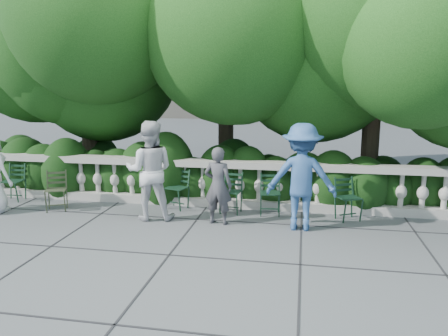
% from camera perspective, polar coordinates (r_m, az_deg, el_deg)
% --- Properties ---
extents(ground, '(90.00, 90.00, 0.00)m').
position_cam_1_polar(ground, '(7.71, -1.35, -8.76)').
color(ground, '#4A4D51').
rests_on(ground, ground).
extents(balustrade, '(12.00, 0.44, 1.00)m').
position_cam_1_polar(balustrade, '(9.27, 0.89, -2.16)').
color(balustrade, '#9E998E').
rests_on(balustrade, ground).
extents(shrub_hedge, '(15.00, 2.60, 1.70)m').
position_cam_1_polar(shrub_hedge, '(10.54, 1.96, -3.23)').
color(shrub_hedge, black).
rests_on(shrub_hedge, ground).
extents(tree_canopy, '(15.04, 6.52, 6.78)m').
position_cam_1_polar(tree_canopy, '(10.40, 6.23, 18.52)').
color(tree_canopy, '#3F3023').
rests_on(tree_canopy, ground).
extents(chair_a, '(0.46, 0.50, 0.84)m').
position_cam_1_polar(chair_a, '(10.81, -26.08, -4.02)').
color(chair_a, black).
rests_on(chair_a, ground).
extents(chair_b, '(0.57, 0.59, 0.84)m').
position_cam_1_polar(chair_b, '(9.20, -6.66, -5.48)').
color(chair_b, black).
rests_on(chair_b, ground).
extents(chair_c, '(0.49, 0.52, 0.84)m').
position_cam_1_polar(chair_c, '(8.75, 6.00, -6.35)').
color(chair_c, black).
rests_on(chair_c, ground).
extents(chair_d, '(0.49, 0.53, 0.84)m').
position_cam_1_polar(chair_d, '(8.83, 0.62, -6.13)').
color(chair_d, black).
rests_on(chair_d, ground).
extents(chair_f, '(0.61, 0.63, 0.84)m').
position_cam_1_polar(chair_f, '(8.72, 16.32, -6.82)').
color(chair_f, black).
rests_on(chair_f, ground).
extents(chair_weathered, '(0.59, 0.61, 0.84)m').
position_cam_1_polar(chair_weathered, '(9.61, -21.05, -5.44)').
color(chair_weathered, black).
rests_on(chair_weathered, ground).
extents(person_woman_grey, '(0.57, 0.41, 1.47)m').
position_cam_1_polar(person_woman_grey, '(8.11, -0.78, -2.33)').
color(person_woman_grey, '#403F44').
rests_on(person_woman_grey, ground).
extents(person_casual_man, '(1.05, 0.89, 1.91)m').
position_cam_1_polar(person_casual_man, '(8.47, -9.67, -0.34)').
color(person_casual_man, silver).
rests_on(person_casual_man, ground).
extents(person_older_blue, '(1.25, 0.72, 1.92)m').
position_cam_1_polar(person_older_blue, '(7.90, 10.10, -1.17)').
color(person_older_blue, '#2E548A').
rests_on(person_older_blue, ground).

